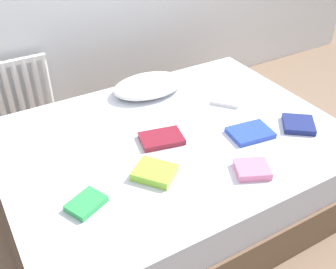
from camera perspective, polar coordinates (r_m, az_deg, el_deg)
ground_plane at (r=2.66m, az=0.55°, el=-9.03°), size 8.00×8.00×0.00m
bed at (r=2.50m, az=0.58°, el=-4.95°), size 2.00×1.50×0.50m
radiator at (r=3.22m, az=-21.01°, el=5.13°), size 0.56×0.04×0.57m
pillow at (r=2.77m, az=-2.78°, el=6.99°), size 0.51×0.34×0.10m
textbook_blue at (r=2.39m, az=11.66°, el=0.25°), size 0.27×0.21×0.03m
textbook_lime at (r=2.05m, az=-1.92°, el=-5.43°), size 0.26×0.26×0.04m
textbook_green at (r=1.93m, az=-11.59°, el=-9.62°), size 0.21×0.19×0.03m
textbook_white at (r=2.72m, az=8.49°, el=5.08°), size 0.26×0.26×0.03m
textbook_pink at (r=2.12m, az=11.93°, el=-4.87°), size 0.22×0.21×0.04m
textbook_maroon at (r=2.29m, az=-0.93°, el=-0.58°), size 0.27×0.22×0.03m
textbook_navy at (r=2.54m, az=18.13°, el=1.39°), size 0.26×0.26×0.04m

